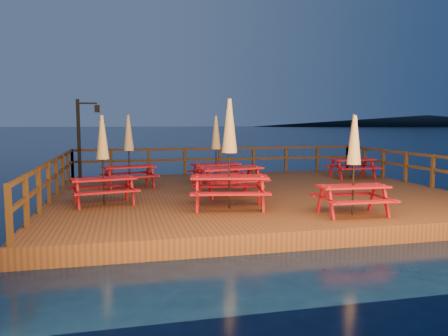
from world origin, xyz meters
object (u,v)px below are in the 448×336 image
Objects in this scene: picnic_table_2 at (216,149)px; picnic_table_1 at (230,147)px; lamp_post at (83,131)px; picnic_table_0 at (129,150)px.

picnic_table_1 is at bearing -101.74° from picnic_table_2.
picnic_table_0 is (1.65, -2.92, -0.56)m from lamp_post.
picnic_table_2 is at bearing 75.34° from picnic_table_1.
lamp_post is 1.10× the size of picnic_table_1.
picnic_table_0 is 0.87× the size of picnic_table_1.
picnic_table_1 reaches higher than picnic_table_0.
picnic_table_0 is 2.95m from picnic_table_2.
lamp_post is 6.77m from picnic_table_1.
picnic_table_2 is at bearing -8.74° from picnic_table_0.
picnic_table_2 is at bearing -30.34° from lamp_post.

